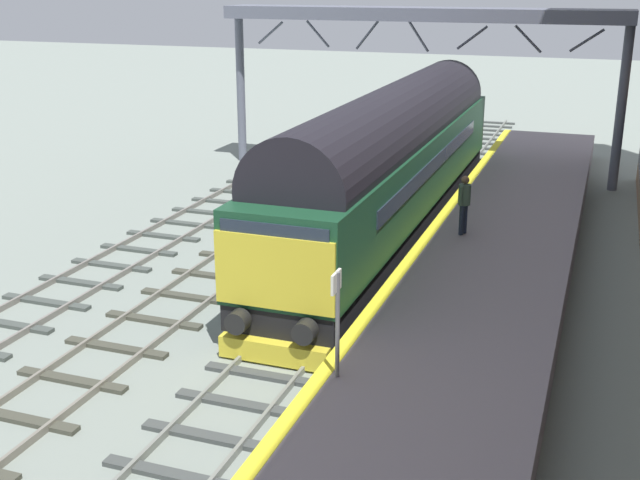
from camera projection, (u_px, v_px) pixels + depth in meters
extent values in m
plane|color=gray|center=(305.00, 330.00, 18.63)|extent=(140.00, 140.00, 0.00)
cube|color=slate|center=(276.00, 323.00, 18.84)|extent=(0.07, 60.00, 0.15)
cube|color=slate|center=(334.00, 331.00, 18.38)|extent=(0.07, 60.00, 0.15)
cube|color=#414644|center=(172.00, 475.00, 13.14)|extent=(2.50, 0.26, 0.09)
cube|color=#414644|center=(207.00, 436.00, 14.24)|extent=(2.50, 0.26, 0.09)
cube|color=#414644|center=(237.00, 404.00, 15.33)|extent=(2.50, 0.26, 0.09)
cube|color=#414644|center=(262.00, 375.00, 16.43)|extent=(2.50, 0.26, 0.09)
cube|color=#414644|center=(285.00, 350.00, 17.52)|extent=(2.50, 0.26, 0.09)
cube|color=#414644|center=(305.00, 328.00, 18.62)|extent=(2.50, 0.26, 0.09)
cube|color=#414644|center=(323.00, 309.00, 19.71)|extent=(2.50, 0.26, 0.09)
cube|color=#414644|center=(339.00, 291.00, 20.81)|extent=(2.50, 0.26, 0.09)
cube|color=#414644|center=(353.00, 276.00, 21.90)|extent=(2.50, 0.26, 0.09)
cube|color=#414644|center=(366.00, 261.00, 23.00)|extent=(2.50, 0.26, 0.09)
cube|color=#414644|center=(378.00, 248.00, 24.09)|extent=(2.50, 0.26, 0.09)
cube|color=#414644|center=(388.00, 237.00, 25.19)|extent=(2.50, 0.26, 0.09)
cube|color=#414644|center=(398.00, 226.00, 26.28)|extent=(2.50, 0.26, 0.09)
cube|color=#414644|center=(407.00, 216.00, 27.38)|extent=(2.50, 0.26, 0.09)
cube|color=#414644|center=(416.00, 207.00, 28.47)|extent=(2.50, 0.26, 0.09)
cube|color=#414644|center=(423.00, 198.00, 29.57)|extent=(2.50, 0.26, 0.09)
cube|color=#414644|center=(430.00, 190.00, 30.66)|extent=(2.50, 0.26, 0.09)
cube|color=#414644|center=(437.00, 183.00, 31.76)|extent=(2.50, 0.26, 0.09)
cube|color=#414644|center=(443.00, 176.00, 32.85)|extent=(2.50, 0.26, 0.09)
cube|color=#414644|center=(449.00, 170.00, 33.95)|extent=(2.50, 0.26, 0.09)
cube|color=#414644|center=(455.00, 163.00, 35.04)|extent=(2.50, 0.26, 0.09)
cube|color=#414644|center=(460.00, 158.00, 36.14)|extent=(2.50, 0.26, 0.09)
cube|color=#414644|center=(465.00, 153.00, 37.23)|extent=(2.50, 0.26, 0.09)
cube|color=#414644|center=(469.00, 147.00, 38.33)|extent=(2.50, 0.26, 0.09)
cube|color=#414644|center=(474.00, 143.00, 39.43)|extent=(2.50, 0.26, 0.09)
cube|color=#414644|center=(478.00, 138.00, 40.52)|extent=(2.50, 0.26, 0.09)
cube|color=#414644|center=(481.00, 134.00, 41.62)|extent=(2.50, 0.26, 0.09)
cube|color=#414644|center=(485.00, 130.00, 42.71)|extent=(2.50, 0.26, 0.09)
cube|color=#414644|center=(489.00, 126.00, 43.81)|extent=(2.50, 0.26, 0.09)
cube|color=#414644|center=(492.00, 123.00, 44.90)|extent=(2.50, 0.26, 0.09)
cube|color=slate|center=(145.00, 303.00, 19.98)|extent=(0.07, 60.00, 0.15)
cube|color=slate|center=(197.00, 311.00, 19.51)|extent=(0.07, 60.00, 0.15)
cube|color=#424237|center=(19.00, 419.00, 14.81)|extent=(2.50, 0.26, 0.09)
cube|color=#424237|center=(72.00, 380.00, 16.22)|extent=(2.50, 0.26, 0.09)
cube|color=#424237|center=(116.00, 348.00, 17.64)|extent=(2.50, 0.26, 0.09)
cube|color=#424237|center=(154.00, 320.00, 19.05)|extent=(2.50, 0.26, 0.09)
cube|color=#424237|center=(186.00, 297.00, 20.46)|extent=(2.50, 0.26, 0.09)
cube|color=#424237|center=(214.00, 276.00, 21.87)|extent=(2.50, 0.26, 0.09)
cube|color=#424237|center=(239.00, 258.00, 23.28)|extent=(2.50, 0.26, 0.09)
cube|color=#424237|center=(261.00, 242.00, 24.70)|extent=(2.50, 0.26, 0.09)
cube|color=#424237|center=(281.00, 227.00, 26.11)|extent=(2.50, 0.26, 0.09)
cube|color=#424237|center=(299.00, 215.00, 27.52)|extent=(2.50, 0.26, 0.09)
cube|color=#424237|center=(315.00, 203.00, 28.93)|extent=(2.50, 0.26, 0.09)
cube|color=#424237|center=(329.00, 192.00, 30.34)|extent=(2.50, 0.26, 0.09)
cube|color=#424237|center=(342.00, 183.00, 31.76)|extent=(2.50, 0.26, 0.09)
cube|color=#424237|center=(354.00, 174.00, 33.17)|extent=(2.50, 0.26, 0.09)
cube|color=#424237|center=(365.00, 166.00, 34.58)|extent=(2.50, 0.26, 0.09)
cube|color=#424237|center=(375.00, 159.00, 35.99)|extent=(2.50, 0.26, 0.09)
cube|color=#424237|center=(385.00, 152.00, 37.40)|extent=(2.50, 0.26, 0.09)
cube|color=#424237|center=(393.00, 145.00, 38.82)|extent=(2.50, 0.26, 0.09)
cube|color=#424237|center=(402.00, 139.00, 40.23)|extent=(2.50, 0.26, 0.09)
cube|color=#424237|center=(409.00, 134.00, 41.64)|extent=(2.50, 0.26, 0.09)
cube|color=#424237|center=(416.00, 129.00, 43.05)|extent=(2.50, 0.26, 0.09)
cube|color=#424237|center=(423.00, 124.00, 44.47)|extent=(2.50, 0.26, 0.09)
cube|color=#424237|center=(429.00, 119.00, 45.88)|extent=(2.50, 0.26, 0.09)
cube|color=slate|center=(41.00, 287.00, 20.98)|extent=(0.07, 60.00, 0.15)
cube|color=slate|center=(87.00, 294.00, 20.52)|extent=(0.07, 60.00, 0.15)
cube|color=#424944|center=(7.00, 324.00, 18.84)|extent=(2.50, 0.26, 0.09)
cube|color=#424944|center=(46.00, 302.00, 20.12)|extent=(2.50, 0.26, 0.09)
cube|color=#424944|center=(81.00, 283.00, 21.40)|extent=(2.50, 0.26, 0.09)
cube|color=#424944|center=(111.00, 265.00, 22.68)|extent=(2.50, 0.26, 0.09)
cube|color=#424944|center=(139.00, 250.00, 23.95)|extent=(2.50, 0.26, 0.09)
cube|color=#424944|center=(163.00, 236.00, 25.23)|extent=(2.50, 0.26, 0.09)
cube|color=#424944|center=(185.00, 224.00, 26.51)|extent=(2.50, 0.26, 0.09)
cube|color=#424944|center=(206.00, 212.00, 27.79)|extent=(2.50, 0.26, 0.09)
cube|color=#424944|center=(224.00, 202.00, 29.06)|extent=(2.50, 0.26, 0.09)
cube|color=#424944|center=(241.00, 192.00, 30.34)|extent=(2.50, 0.26, 0.09)
cube|color=#424944|center=(256.00, 184.00, 31.62)|extent=(2.50, 0.26, 0.09)
cube|color=#424944|center=(271.00, 176.00, 32.90)|extent=(2.50, 0.26, 0.09)
cube|color=#424944|center=(284.00, 168.00, 34.17)|extent=(2.50, 0.26, 0.09)
cube|color=#424944|center=(296.00, 161.00, 35.45)|extent=(2.50, 0.26, 0.09)
cube|color=#424944|center=(308.00, 155.00, 36.73)|extent=(2.50, 0.26, 0.09)
cube|color=#424944|center=(318.00, 149.00, 38.01)|extent=(2.50, 0.26, 0.09)
cube|color=#424944|center=(328.00, 143.00, 39.28)|extent=(2.50, 0.26, 0.09)
cube|color=#424944|center=(337.00, 138.00, 40.56)|extent=(2.50, 0.26, 0.09)
cube|color=#424944|center=(346.00, 133.00, 41.84)|extent=(2.50, 0.26, 0.09)
cube|color=#424944|center=(354.00, 129.00, 43.12)|extent=(2.50, 0.26, 0.09)
cube|color=#424944|center=(362.00, 124.00, 44.39)|extent=(2.50, 0.26, 0.09)
cube|color=#424944|center=(370.00, 120.00, 45.67)|extent=(2.50, 0.26, 0.09)
cube|color=#424944|center=(377.00, 116.00, 46.95)|extent=(2.50, 0.26, 0.09)
cube|color=gray|center=(461.00, 332.00, 17.32)|extent=(4.00, 44.00, 1.00)
cube|color=yellow|center=(379.00, 300.00, 17.76)|extent=(0.30, 44.00, 0.01)
cube|color=black|center=(391.00, 211.00, 25.17)|extent=(2.56, 18.61, 0.60)
cube|color=#18442A|center=(392.00, 169.00, 24.75)|extent=(2.70, 18.61, 2.10)
cylinder|color=black|center=(393.00, 129.00, 24.37)|extent=(2.56, 17.12, 2.57)
cube|color=yellow|center=(274.00, 273.00, 16.44)|extent=(2.65, 0.08, 1.58)
cube|color=#232D3D|center=(274.00, 239.00, 16.23)|extent=(2.38, 0.04, 0.64)
cube|color=#232D3D|center=(437.00, 162.00, 24.22)|extent=(0.04, 13.03, 0.44)
cylinder|color=black|center=(238.00, 322.00, 16.83)|extent=(0.48, 0.35, 0.48)
cylinder|color=black|center=(305.00, 332.00, 16.35)|extent=(0.48, 0.35, 0.48)
cube|color=yellow|center=(274.00, 351.00, 16.93)|extent=(2.43, 0.36, 0.47)
cylinder|color=black|center=(305.00, 310.00, 18.45)|extent=(1.64, 1.04, 1.04)
cylinder|color=black|center=(321.00, 293.00, 19.44)|extent=(1.64, 1.04, 1.04)
cylinder|color=black|center=(335.00, 278.00, 20.42)|extent=(1.64, 1.04, 1.04)
cylinder|color=black|center=(428.00, 181.00, 30.10)|extent=(1.64, 1.04, 1.04)
cylinder|color=black|center=(435.00, 174.00, 31.09)|extent=(1.64, 1.04, 1.04)
cylinder|color=black|center=(440.00, 168.00, 32.07)|extent=(1.64, 1.04, 1.04)
cylinder|color=slate|center=(337.00, 325.00, 14.05)|extent=(0.08, 0.08, 1.97)
cube|color=white|center=(336.00, 282.00, 13.80)|extent=(0.05, 0.44, 0.36)
cube|color=black|center=(335.00, 282.00, 13.81)|extent=(0.01, 0.20, 0.24)
cylinder|color=#242C3F|center=(461.00, 220.00, 22.08)|extent=(0.13, 0.13, 0.84)
cylinder|color=#242C3F|center=(465.00, 218.00, 22.23)|extent=(0.13, 0.13, 0.84)
cylinder|color=#45604D|center=(465.00, 195.00, 21.94)|extent=(0.43, 0.43, 0.56)
sphere|color=brown|center=(465.00, 180.00, 21.81)|extent=(0.22, 0.22, 0.22)
cylinder|color=#45604D|center=(461.00, 196.00, 21.78)|extent=(0.09, 0.09, 0.52)
cylinder|color=#45604D|center=(468.00, 193.00, 22.10)|extent=(0.09, 0.09, 0.52)
cylinder|color=slate|center=(241.00, 91.00, 34.94)|extent=(0.36, 0.36, 6.15)
cylinder|color=slate|center=(621.00, 110.00, 29.94)|extent=(0.36, 0.36, 6.15)
cube|color=slate|center=(419.00, 14.00, 31.41)|extent=(15.96, 2.00, 0.50)
cylinder|color=slate|center=(271.00, 33.00, 33.71)|extent=(1.15, 0.10, 0.96)
cylinder|color=slate|center=(318.00, 34.00, 33.03)|extent=(1.03, 0.10, 1.09)
cylinder|color=slate|center=(367.00, 35.00, 32.35)|extent=(0.95, 0.10, 1.15)
cylinder|color=slate|center=(419.00, 36.00, 31.67)|extent=(0.89, 0.10, 1.20)
cylinder|color=slate|center=(472.00, 38.00, 31.00)|extent=(1.17, 0.10, 0.94)
cylinder|color=slate|center=(528.00, 39.00, 30.32)|extent=(1.08, 0.10, 1.04)
cylinder|color=slate|center=(587.00, 40.00, 29.64)|extent=(1.20, 0.10, 0.89)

